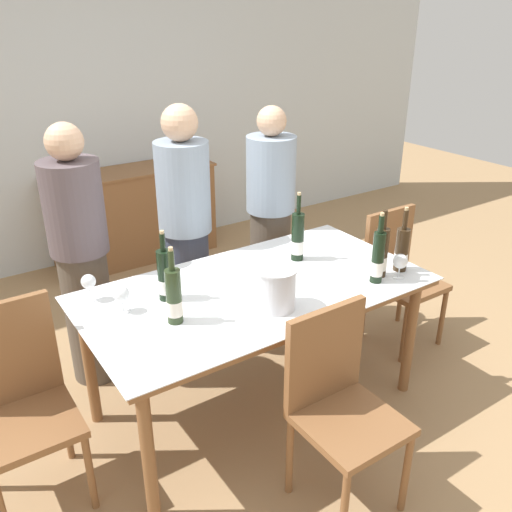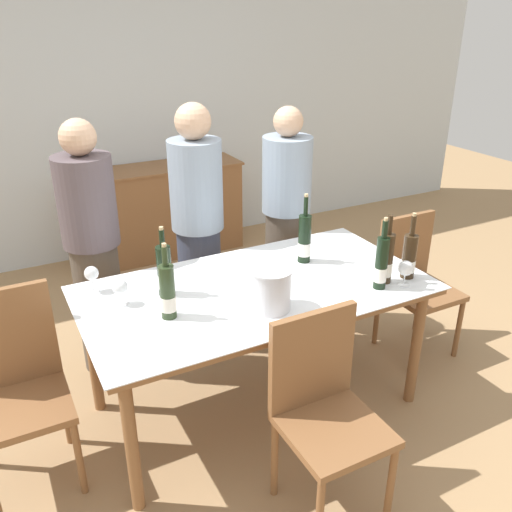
{
  "view_description": "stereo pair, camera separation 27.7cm",
  "coord_description": "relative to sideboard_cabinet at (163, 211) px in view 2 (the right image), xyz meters",
  "views": [
    {
      "loc": [
        -1.41,
        -2.1,
        2.1
      ],
      "look_at": [
        0.0,
        0.0,
        0.95
      ],
      "focal_mm": 38.0,
      "sensor_mm": 36.0,
      "label": 1
    },
    {
      "loc": [
        -1.17,
        -2.24,
        2.1
      ],
      "look_at": [
        0.0,
        0.0,
        0.95
      ],
      "focal_mm": 38.0,
      "sensor_mm": 36.0,
      "label": 2
    }
  ],
  "objects": [
    {
      "name": "wine_bottle_0",
      "position": [
        -0.69,
        -2.18,
        0.48
      ],
      "size": [
        0.08,
        0.08,
        0.37
      ],
      "color": "black",
      "rests_on": "dining_table"
    },
    {
      "name": "wine_glass_2",
      "position": [
        0.46,
        -2.67,
        0.45
      ],
      "size": [
        0.08,
        0.08,
        0.14
      ],
      "color": "white",
      "rests_on": "dining_table"
    },
    {
      "name": "wine_bottle_3",
      "position": [
        0.39,
        -2.59,
        0.48
      ],
      "size": [
        0.07,
        0.07,
        0.38
      ],
      "color": "#332314",
      "rests_on": "dining_table"
    },
    {
      "name": "person_host",
      "position": [
        -0.91,
        -1.52,
        0.37
      ],
      "size": [
        0.33,
        0.33,
        1.57
      ],
      "color": "#51473D",
      "rests_on": "ground_plane"
    },
    {
      "name": "wine_glass_1",
      "position": [
        -0.92,
        -2.18,
        0.44
      ],
      "size": [
        0.08,
        0.08,
        0.13
      ],
      "color": "white",
      "rests_on": "dining_table"
    },
    {
      "name": "dining_table",
      "position": [
        -0.24,
        -2.32,
        0.28
      ],
      "size": [
        1.82,
        0.96,
        0.77
      ],
      "color": "brown",
      "rests_on": "ground_plane"
    },
    {
      "name": "chair_right_end",
      "position": [
        0.96,
        -2.24,
        0.1
      ],
      "size": [
        0.42,
        0.42,
        0.9
      ],
      "color": "brown",
      "rests_on": "ground_plane"
    },
    {
      "name": "wine_bottle_5",
      "position": [
        0.54,
        -2.6,
        0.47
      ],
      "size": [
        0.08,
        0.08,
        0.37
      ],
      "color": "#332314",
      "rests_on": "dining_table"
    },
    {
      "name": "ground_plane",
      "position": [
        -0.24,
        -2.32,
        -0.42
      ],
      "size": [
        12.0,
        12.0,
        0.0
      ],
      "primitive_type": "plane",
      "color": "#A37F56"
    },
    {
      "name": "chair_left_end",
      "position": [
        -1.45,
        -2.23,
        0.12
      ],
      "size": [
        0.42,
        0.42,
        0.96
      ],
      "color": "brown",
      "rests_on": "ground_plane"
    },
    {
      "name": "wine_bottle_4",
      "position": [
        0.33,
        -2.63,
        0.49
      ],
      "size": [
        0.07,
        0.07,
        0.39
      ],
      "color": "black",
      "rests_on": "dining_table"
    },
    {
      "name": "wine_bottle_2",
      "position": [
        0.15,
        -2.16,
        0.49
      ],
      "size": [
        0.07,
        0.07,
        0.41
      ],
      "color": "black",
      "rests_on": "dining_table"
    },
    {
      "name": "back_wall",
      "position": [
        -0.24,
        0.29,
        0.98
      ],
      "size": [
        8.0,
        0.1,
        2.8
      ],
      "color": "silver",
      "rests_on": "ground_plane"
    },
    {
      "name": "wine_glass_0",
      "position": [
        -1.01,
        -1.98,
        0.45
      ],
      "size": [
        0.07,
        0.07,
        0.14
      ],
      "color": "white",
      "rests_on": "dining_table"
    },
    {
      "name": "ice_bucket",
      "position": [
        -0.28,
        -2.56,
        0.46
      ],
      "size": [
        0.2,
        0.2,
        0.21
      ],
      "color": "silver",
      "rests_on": "dining_table"
    },
    {
      "name": "person_guest_left",
      "position": [
        -0.26,
        -1.55,
        0.4
      ],
      "size": [
        0.33,
        0.33,
        1.61
      ],
      "color": "#383F56",
      "rests_on": "ground_plane"
    },
    {
      "name": "sideboard_cabinet",
      "position": [
        0.0,
        0.0,
        0.0
      ],
      "size": [
        1.46,
        0.46,
        0.83
      ],
      "color": "brown",
      "rests_on": "ground_plane"
    },
    {
      "name": "chair_near_front",
      "position": [
        -0.28,
        -3.03,
        0.12
      ],
      "size": [
        0.42,
        0.42,
        0.94
      ],
      "color": "brown",
      "rests_on": "ground_plane"
    },
    {
      "name": "wine_bottle_1",
      "position": [
        -0.75,
        -2.4,
        0.48
      ],
      "size": [
        0.07,
        0.07,
        0.38
      ],
      "color": "#28381E",
      "rests_on": "dining_table"
    },
    {
      "name": "person_guest_right",
      "position": [
        0.38,
        -1.58,
        0.36
      ],
      "size": [
        0.33,
        0.33,
        1.55
      ],
      "color": "#51473D",
      "rests_on": "ground_plane"
    }
  ]
}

